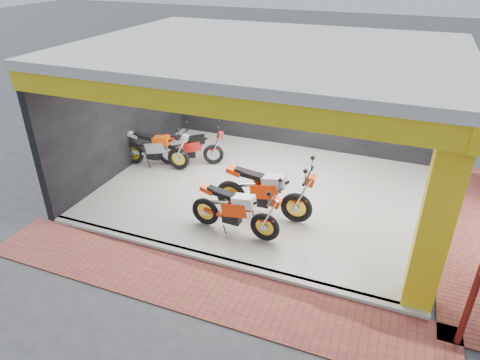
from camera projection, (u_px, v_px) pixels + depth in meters
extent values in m
plane|color=#2D2D30|center=(235.00, 234.00, 9.40)|extent=(80.00, 80.00, 0.00)
cube|color=silver|center=(264.00, 191.00, 11.02)|extent=(8.00, 6.00, 0.10)
cube|color=beige|center=(269.00, 50.00, 9.34)|extent=(8.40, 6.40, 0.20)
cube|color=black|center=(299.00, 94.00, 12.75)|extent=(8.20, 0.20, 3.50)
cube|color=black|center=(122.00, 108.00, 11.55)|extent=(0.20, 6.20, 3.50)
cube|color=yellow|center=(436.00, 221.00, 6.74)|extent=(0.50, 0.50, 3.50)
cube|color=yellow|center=(211.00, 103.00, 7.02)|extent=(8.40, 0.30, 0.40)
cube|color=yellow|center=(467.00, 82.00, 8.18)|extent=(0.30, 6.40, 0.40)
cube|color=silver|center=(216.00, 260.00, 8.54)|extent=(8.00, 0.20, 0.10)
cube|color=brown|center=(198.00, 287.00, 7.92)|extent=(9.00, 1.40, 0.03)
cube|color=brown|center=(469.00, 232.00, 9.47)|extent=(1.40, 7.00, 0.03)
cylinder|color=maroon|center=(478.00, 282.00, 6.19)|extent=(0.10, 0.10, 2.55)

